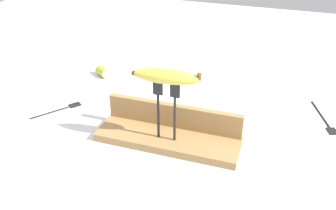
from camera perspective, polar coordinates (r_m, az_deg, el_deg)
The scene contains 8 objects.
ground_plane at distance 1.06m, azimuth 0.00°, elevation -5.77°, with size 3.00×3.00×0.00m, color silver.
wooden_board at distance 1.05m, azimuth 0.00°, elevation -5.26°, with size 0.41×0.13×0.02m, color #A87F4C.
board_backstop at distance 1.07m, azimuth 0.91°, elevation -1.62°, with size 0.40×0.02×0.07m, color #A87F4C.
fork_stand_center at distance 0.98m, azimuth -0.25°, elevation -0.22°, with size 0.07×0.01×0.17m.
banana_raised_center at distance 0.94m, azimuth -0.26°, elevation 4.41°, with size 0.18×0.06×0.04m.
fork_fallen_near at distance 1.25m, azimuth 23.10°, elevation -2.28°, with size 0.08×0.19×0.01m.
fork_fallen_far at distance 1.26m, azimuth -15.86°, elevation -0.46°, with size 0.11×0.14×0.01m.
banana_chunk_near at distance 1.45m, azimuth -9.98°, elevation 5.06°, with size 0.06×0.06×0.04m.
Camera 1 is at (0.27, -0.81, 0.62)m, focal length 39.63 mm.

